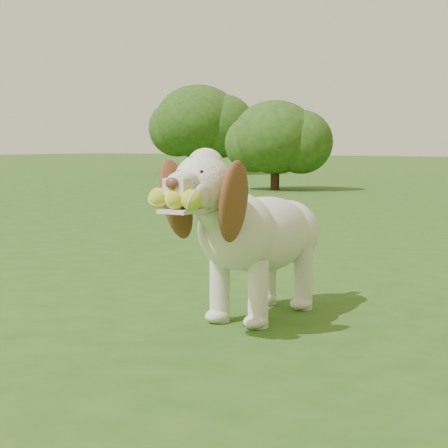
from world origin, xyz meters
The scene contains 4 objects.
ground centered at (0.00, 0.00, 0.00)m, with size 80.00×80.00×0.00m, color #264E16.
dog centered at (0.21, -0.55, 0.40)m, with size 0.41×1.16×0.76m.
shrub_a centered at (-4.46, 7.44, 0.87)m, with size 1.44×1.44×1.49m.
shrub_g centered at (-9.45, 12.01, 1.32)m, with size 2.17×2.17×2.25m.
Camera 1 is at (1.96, -3.29, 0.77)m, focal length 60.00 mm.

